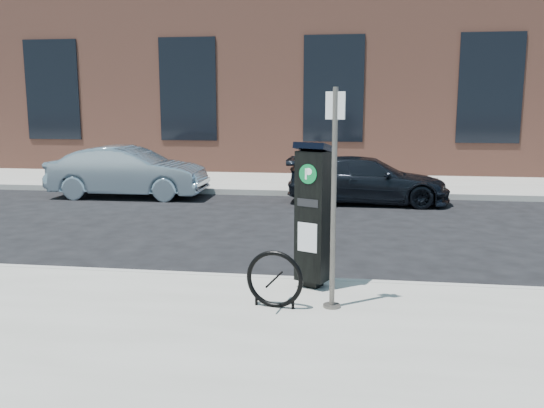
% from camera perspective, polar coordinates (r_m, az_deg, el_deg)
% --- Properties ---
extents(ground, '(120.00, 120.00, 0.00)m').
position_cam_1_polar(ground, '(8.03, 2.31, -8.30)').
color(ground, black).
rests_on(ground, ground).
extents(sidewalk_far, '(60.00, 12.00, 0.15)m').
position_cam_1_polar(sidewalk_far, '(21.74, 6.18, 3.41)').
color(sidewalk_far, gray).
rests_on(sidewalk_far, ground).
extents(curb_near, '(60.00, 0.12, 0.16)m').
position_cam_1_polar(curb_near, '(7.99, 2.30, -7.83)').
color(curb_near, '#9E9B93').
rests_on(curb_near, ground).
extents(curb_far, '(60.00, 0.12, 0.16)m').
position_cam_1_polar(curb_far, '(15.82, 5.35, 1.00)').
color(curb_far, '#9E9B93').
rests_on(curb_far, ground).
extents(building, '(28.00, 10.05, 8.25)m').
position_cam_1_polar(building, '(24.65, 6.63, 13.64)').
color(building, '#8F5341').
rests_on(building, ground).
extents(parking_kiosk, '(0.55, 0.53, 1.89)m').
position_cam_1_polar(parking_kiosk, '(7.39, 4.20, -0.95)').
color(parking_kiosk, black).
rests_on(parking_kiosk, sidewalk_near).
extents(sign_pole, '(0.22, 0.20, 2.54)m').
position_cam_1_polar(sign_pole, '(6.58, 6.12, 0.27)').
color(sign_pole, '#58544E').
rests_on(sign_pole, sidewalk_near).
extents(bike_rack, '(0.69, 0.17, 0.69)m').
position_cam_1_polar(bike_rack, '(6.76, 0.25, -7.49)').
color(bike_rack, black).
rests_on(bike_rack, sidewalk_near).
extents(car_silver, '(4.22, 1.56, 1.38)m').
position_cam_1_polar(car_silver, '(16.06, -14.05, 3.10)').
color(car_silver, '#8196A5').
rests_on(car_silver, ground).
extents(car_dark, '(4.07, 1.69, 1.18)m').
position_cam_1_polar(car_dark, '(14.85, 9.46, 2.33)').
color(car_dark, black).
rests_on(car_dark, ground).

